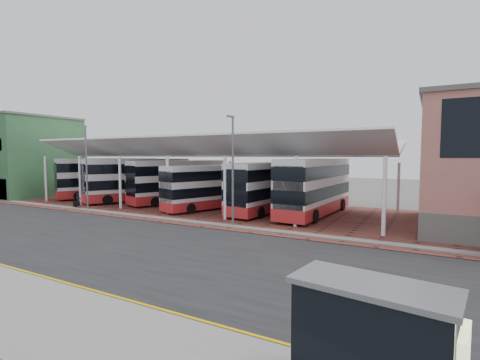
{
  "coord_description": "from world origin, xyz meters",
  "views": [
    {
      "loc": [
        14.59,
        -15.43,
        5.23
      ],
      "look_at": [
        0.84,
        9.48,
        3.24
      ],
      "focal_mm": 26.0,
      "sensor_mm": 36.0,
      "label": 1
    }
  ],
  "objects_px": {
    "bus_3": "(212,187)",
    "bus_4": "(268,187)",
    "bus_5": "(315,187)",
    "bus_shelter": "(382,340)",
    "pedestrian": "(78,201)",
    "bus_1": "(138,180)",
    "bus_0": "(109,178)",
    "bus_2": "(179,182)"
  },
  "relations": [
    {
      "from": "bus_3",
      "to": "bus_4",
      "type": "bearing_deg",
      "value": 29.48
    },
    {
      "from": "bus_5",
      "to": "bus_shelter",
      "type": "bearing_deg",
      "value": -67.38
    },
    {
      "from": "bus_4",
      "to": "bus_shelter",
      "type": "relative_size",
      "value": 3.35
    },
    {
      "from": "bus_3",
      "to": "bus_5",
      "type": "xyz_separation_m",
      "value": [
        9.92,
        1.38,
        0.33
      ]
    },
    {
      "from": "pedestrian",
      "to": "bus_1",
      "type": "bearing_deg",
      "value": -23.87
    },
    {
      "from": "bus_5",
      "to": "bus_shelter",
      "type": "xyz_separation_m",
      "value": [
        8.13,
        -22.75,
        -0.76
      ]
    },
    {
      "from": "bus_1",
      "to": "bus_shelter",
      "type": "relative_size",
      "value": 3.49
    },
    {
      "from": "bus_5",
      "to": "bus_0",
      "type": "bearing_deg",
      "value": -177.23
    },
    {
      "from": "bus_1",
      "to": "bus_4",
      "type": "relative_size",
      "value": 1.04
    },
    {
      "from": "bus_2",
      "to": "pedestrian",
      "type": "xyz_separation_m",
      "value": [
        -5.62,
        -8.44,
        -1.51
      ]
    },
    {
      "from": "bus_1",
      "to": "pedestrian",
      "type": "bearing_deg",
      "value": -68.66
    },
    {
      "from": "bus_3",
      "to": "bus_4",
      "type": "distance_m",
      "value": 5.66
    },
    {
      "from": "bus_3",
      "to": "bus_4",
      "type": "xyz_separation_m",
      "value": [
        5.56,
        1.04,
        0.16
      ]
    },
    {
      "from": "bus_3",
      "to": "bus_2",
      "type": "bearing_deg",
      "value": -179.82
    },
    {
      "from": "bus_3",
      "to": "bus_5",
      "type": "bearing_deg",
      "value": 26.86
    },
    {
      "from": "bus_0",
      "to": "bus_2",
      "type": "height_order",
      "value": "bus_0"
    },
    {
      "from": "bus_4",
      "to": "bus_0",
      "type": "bearing_deg",
      "value": -176.2
    },
    {
      "from": "bus_3",
      "to": "bus_shelter",
      "type": "relative_size",
      "value": 3.13
    },
    {
      "from": "pedestrian",
      "to": "bus_shelter",
      "type": "bearing_deg",
      "value": -136.41
    },
    {
      "from": "bus_0",
      "to": "bus_5",
      "type": "relative_size",
      "value": 0.97
    },
    {
      "from": "bus_2",
      "to": "pedestrian",
      "type": "relative_size",
      "value": 7.21
    },
    {
      "from": "bus_1",
      "to": "bus_5",
      "type": "xyz_separation_m",
      "value": [
        20.51,
        0.69,
        0.04
      ]
    },
    {
      "from": "bus_0",
      "to": "bus_5",
      "type": "distance_m",
      "value": 26.2
    },
    {
      "from": "bus_1",
      "to": "bus_5",
      "type": "distance_m",
      "value": 20.53
    },
    {
      "from": "bus_2",
      "to": "bus_5",
      "type": "distance_m",
      "value": 15.46
    },
    {
      "from": "bus_2",
      "to": "bus_4",
      "type": "height_order",
      "value": "bus_2"
    },
    {
      "from": "bus_4",
      "to": "bus_1",
      "type": "bearing_deg",
      "value": -173.84
    },
    {
      "from": "bus_2",
      "to": "bus_4",
      "type": "xyz_separation_m",
      "value": [
        11.1,
        -0.84,
        -0.05
      ]
    },
    {
      "from": "bus_0",
      "to": "bus_shelter",
      "type": "height_order",
      "value": "bus_0"
    },
    {
      "from": "bus_2",
      "to": "bus_3",
      "type": "xyz_separation_m",
      "value": [
        5.53,
        -1.88,
        -0.21
      ]
    },
    {
      "from": "bus_0",
      "to": "bus_2",
      "type": "bearing_deg",
      "value": 29.29
    },
    {
      "from": "bus_5",
      "to": "pedestrian",
      "type": "xyz_separation_m",
      "value": [
        -21.07,
        -7.95,
        -1.64
      ]
    },
    {
      "from": "bus_3",
      "to": "bus_shelter",
      "type": "xyz_separation_m",
      "value": [
        18.04,
        -21.37,
        -0.43
      ]
    },
    {
      "from": "bus_1",
      "to": "pedestrian",
      "type": "height_order",
      "value": "bus_1"
    },
    {
      "from": "bus_4",
      "to": "bus_5",
      "type": "height_order",
      "value": "bus_5"
    },
    {
      "from": "bus_4",
      "to": "bus_5",
      "type": "bearing_deg",
      "value": 9.49
    },
    {
      "from": "bus_3",
      "to": "bus_5",
      "type": "height_order",
      "value": "bus_5"
    },
    {
      "from": "bus_3",
      "to": "bus_0",
      "type": "bearing_deg",
      "value": -166.26
    },
    {
      "from": "bus_0",
      "to": "bus_3",
      "type": "xyz_separation_m",
      "value": [
        16.28,
        -1.48,
        -0.3
      ]
    },
    {
      "from": "bus_0",
      "to": "bus_2",
      "type": "xyz_separation_m",
      "value": [
        10.74,
        0.4,
        -0.1
      ]
    },
    {
      "from": "pedestrian",
      "to": "bus_shelter",
      "type": "height_order",
      "value": "bus_shelter"
    },
    {
      "from": "bus_1",
      "to": "bus_shelter",
      "type": "distance_m",
      "value": 36.16
    }
  ]
}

